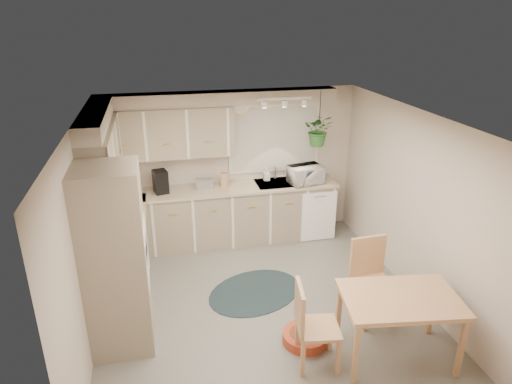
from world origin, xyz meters
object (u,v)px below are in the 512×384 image
braided_rug (255,292)px  dining_table (397,327)px  chair_back (375,282)px  microwave (306,173)px  pet_bed (305,337)px  chair_left (318,326)px

braided_rug → dining_table: bearing=-51.0°
chair_back → microwave: (-0.12, 2.28, 0.61)m
dining_table → microwave: bearing=91.3°
pet_bed → microwave: bearing=72.3°
dining_table → chair_back: chair_back is taller
dining_table → microwave: size_ratio=2.31×
chair_back → braided_rug: bearing=-36.6°
chair_back → microwave: microwave is taller
dining_table → pet_bed: 1.02m
pet_bed → microwave: size_ratio=0.98×
dining_table → braided_rug: (-1.22, 1.50, -0.37)m
braided_rug → microwave: 2.15m
chair_left → chair_back: (0.91, 0.58, 0.03)m
braided_rug → microwave: size_ratio=2.53×
chair_back → braided_rug: (-1.27, 0.84, -0.50)m
chair_back → pet_bed: chair_back is taller
dining_table → chair_left: 0.87m
chair_back → chair_left: bearing=29.4°
chair_back → microwave: size_ratio=1.94×
braided_rug → pet_bed: 1.13m
dining_table → pet_bed: (-0.87, 0.42, -0.32)m
chair_left → microwave: size_ratio=1.84×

